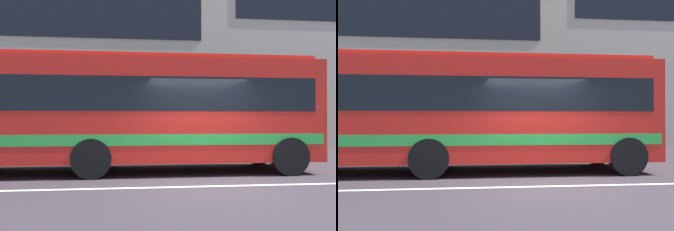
% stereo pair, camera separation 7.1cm
% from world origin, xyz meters
% --- Properties ---
extents(ground_plane, '(160.00, 160.00, 0.00)m').
position_xyz_m(ground_plane, '(0.00, 0.00, 0.00)').
color(ground_plane, '#362E34').
extents(lane_centre_line, '(60.00, 0.16, 0.01)m').
position_xyz_m(lane_centre_line, '(0.00, 0.00, 0.00)').
color(lane_centre_line, silver).
rests_on(lane_centre_line, ground_plane).
extents(hedge_row_far, '(14.51, 1.10, 0.85)m').
position_xyz_m(hedge_row_far, '(-1.79, 6.39, 0.42)').
color(hedge_row_far, '#357335').
rests_on(hedge_row_far, ground_plane).
extents(apartment_block_left, '(22.61, 9.26, 11.32)m').
position_xyz_m(apartment_block_left, '(-8.41, 15.06, 5.66)').
color(apartment_block_left, '#BFB09B').
rests_on(apartment_block_left, ground_plane).
extents(transit_bus, '(10.94, 2.69, 3.19)m').
position_xyz_m(transit_bus, '(-2.04, 2.51, 1.76)').
color(transit_bus, red).
rests_on(transit_bus, ground_plane).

